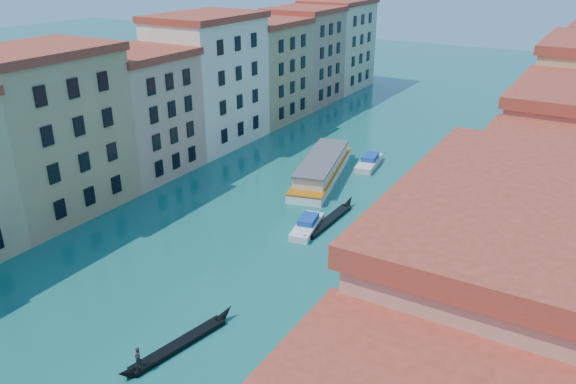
% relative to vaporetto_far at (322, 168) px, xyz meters
% --- Properties ---
extents(left_bank_palazzos, '(12.80, 128.40, 21.00)m').
position_rel_vaporetto_far_xyz_m(left_bank_palazzos, '(-23.69, -1.09, 8.32)').
color(left_bank_palazzos, beige).
rests_on(left_bank_palazzos, ground).
extents(quay, '(4.00, 140.00, 1.00)m').
position_rel_vaporetto_far_xyz_m(quay, '(24.31, -0.77, -0.89)').
color(quay, '#9D967F').
rests_on(quay, ground).
extents(mooring_poles_right, '(1.44, 54.24, 3.20)m').
position_rel_vaporetto_far_xyz_m(mooring_poles_right, '(21.41, -36.97, -0.09)').
color(mooring_poles_right, '#4F321B').
rests_on(mooring_poles_right, ground).
extents(vaporetto_far, '(9.59, 21.23, 3.08)m').
position_rel_vaporetto_far_xyz_m(vaporetto_far, '(0.00, 0.00, 0.00)').
color(vaporetto_far, white).
rests_on(vaporetto_far, ground).
extents(gondola_fore, '(3.32, 11.92, 2.39)m').
position_rel_vaporetto_far_xyz_m(gondola_fore, '(7.19, -39.51, -0.98)').
color(gondola_fore, black).
rests_on(gondola_fore, ground).
extents(gondola_far, '(1.43, 12.81, 1.82)m').
position_rel_vaporetto_far_xyz_m(gondola_far, '(7.49, -12.41, -1.02)').
color(gondola_far, black).
rests_on(gondola_far, ground).
extents(motorboat_mid, '(3.56, 7.35, 1.46)m').
position_rel_vaporetto_far_xyz_m(motorboat_mid, '(6.13, -15.62, -0.82)').
color(motorboat_mid, silver).
rests_on(motorboat_mid, ground).
extents(motorboat_far, '(3.56, 8.11, 1.62)m').
position_rel_vaporetto_far_xyz_m(motorboat_far, '(4.06, 7.82, -0.75)').
color(motorboat_far, silver).
rests_on(motorboat_far, ground).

